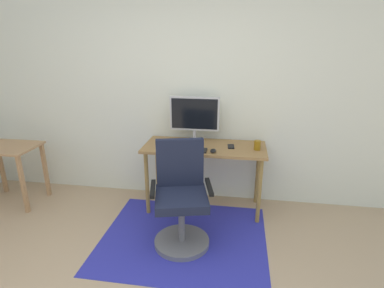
{
  "coord_description": "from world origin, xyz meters",
  "views": [
    {
      "loc": [
        0.66,
        -1.32,
        1.86
      ],
      "look_at": [
        0.2,
        1.6,
        0.86
      ],
      "focal_mm": 28.71,
      "sensor_mm": 36.0,
      "label": 1
    }
  ],
  "objects": [
    {
      "name": "monitor",
      "position": [
        0.17,
        1.99,
        1.07
      ],
      "size": [
        0.55,
        0.18,
        0.52
      ],
      "color": "#B2B2B7",
      "rests_on": "desk"
    },
    {
      "name": "coffee_cup",
      "position": [
        0.87,
        1.81,
        0.81
      ],
      "size": [
        0.07,
        0.07,
        0.1
      ],
      "primitive_type": "cylinder",
      "color": "#845B10",
      "rests_on": "desk"
    },
    {
      "name": "cell_phone",
      "position": [
        0.59,
        1.86,
        0.77
      ],
      "size": [
        0.08,
        0.15,
        0.01
      ],
      "primitive_type": "cube",
      "rotation": [
        0.0,
        0.0,
        0.08
      ],
      "color": "black",
      "rests_on": "desk"
    },
    {
      "name": "side_table",
      "position": [
        -1.98,
        1.63,
        0.58
      ],
      "size": [
        0.69,
        0.49,
        0.71
      ],
      "color": "#A67C53",
      "rests_on": "ground"
    },
    {
      "name": "keyboard",
      "position": [
        0.13,
        1.68,
        0.77
      ],
      "size": [
        0.43,
        0.13,
        0.02
      ],
      "primitive_type": "cube",
      "color": "black",
      "rests_on": "desk"
    },
    {
      "name": "desk",
      "position": [
        0.3,
        1.85,
        0.67
      ],
      "size": [
        1.33,
        0.56,
        0.76
      ],
      "color": "olive",
      "rests_on": "ground"
    },
    {
      "name": "wall_back",
      "position": [
        0.0,
        2.2,
        1.3
      ],
      "size": [
        6.0,
        0.1,
        2.6
      ],
      "primitive_type": "cube",
      "color": "silver",
      "rests_on": "ground"
    },
    {
      "name": "area_rug",
      "position": [
        0.18,
        1.23,
        0.0
      ],
      "size": [
        1.61,
        1.35,
        0.01
      ],
      "primitive_type": "cube",
      "color": "#2C2E9D",
      "rests_on": "ground"
    },
    {
      "name": "computer_mouse",
      "position": [
        0.41,
        1.66,
        0.78
      ],
      "size": [
        0.06,
        0.1,
        0.03
      ],
      "primitive_type": "ellipsoid",
      "color": "black",
      "rests_on": "desk"
    },
    {
      "name": "office_chair",
      "position": [
        0.16,
        1.18,
        0.42
      ],
      "size": [
        0.61,
        0.57,
        1.0
      ],
      "rotation": [
        0.0,
        0.0,
        0.24
      ],
      "color": "slate",
      "rests_on": "ground"
    }
  ]
}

